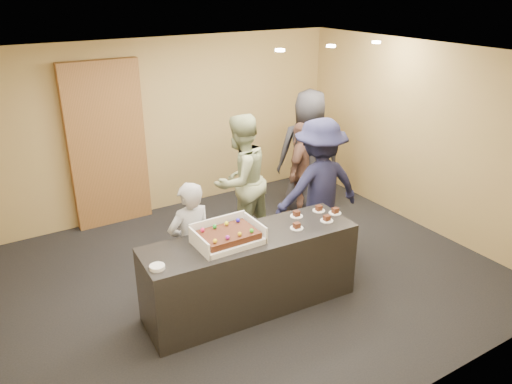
% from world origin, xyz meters
% --- Properties ---
extents(room, '(6.04, 6.00, 2.70)m').
position_xyz_m(room, '(0.00, 0.00, 1.35)').
color(room, black).
rests_on(room, ground).
extents(serving_counter, '(2.44, 0.84, 0.90)m').
position_xyz_m(serving_counter, '(-0.28, -0.58, 0.45)').
color(serving_counter, black).
rests_on(serving_counter, floor).
extents(storage_cabinet, '(1.11, 0.15, 2.45)m').
position_xyz_m(storage_cabinet, '(-0.93, 2.41, 1.23)').
color(storage_cabinet, brown).
rests_on(storage_cabinet, floor).
extents(cake_box, '(0.69, 0.48, 0.20)m').
position_xyz_m(cake_box, '(-0.55, -0.55, 0.95)').
color(cake_box, white).
rests_on(cake_box, serving_counter).
extents(sheet_cake, '(0.59, 0.41, 0.11)m').
position_xyz_m(sheet_cake, '(-0.55, -0.58, 1.00)').
color(sheet_cake, '#3C1C0D').
rests_on(sheet_cake, cake_box).
extents(plate_stack, '(0.15, 0.15, 0.04)m').
position_xyz_m(plate_stack, '(-1.38, -0.67, 0.92)').
color(plate_stack, white).
rests_on(plate_stack, serving_counter).
extents(slice_a, '(0.15, 0.15, 0.07)m').
position_xyz_m(slice_a, '(0.26, -0.69, 0.92)').
color(slice_a, white).
rests_on(slice_a, serving_counter).
extents(slice_b, '(0.15, 0.15, 0.07)m').
position_xyz_m(slice_b, '(0.44, -0.44, 0.92)').
color(slice_b, white).
rests_on(slice_b, serving_counter).
extents(slice_c, '(0.15, 0.15, 0.07)m').
position_xyz_m(slice_c, '(0.66, -0.72, 0.92)').
color(slice_c, white).
rests_on(slice_c, serving_counter).
extents(slice_d, '(0.15, 0.15, 0.07)m').
position_xyz_m(slice_d, '(0.76, -0.45, 0.92)').
color(slice_d, white).
rests_on(slice_d, serving_counter).
extents(slice_e, '(0.15, 0.15, 0.07)m').
position_xyz_m(slice_e, '(0.88, -0.61, 0.92)').
color(slice_e, white).
rests_on(slice_e, serving_counter).
extents(person_server_grey, '(0.57, 0.40, 1.48)m').
position_xyz_m(person_server_grey, '(-0.79, -0.13, 0.74)').
color(person_server_grey, '#98989C').
rests_on(person_server_grey, floor).
extents(person_sage_man, '(1.06, 0.93, 1.85)m').
position_xyz_m(person_sage_man, '(0.41, 0.83, 0.93)').
color(person_sage_man, '#97A375').
rests_on(person_sage_man, floor).
extents(person_navy_man, '(1.29, 0.84, 1.87)m').
position_xyz_m(person_navy_man, '(1.15, 0.05, 0.93)').
color(person_navy_man, '#1A1B39').
rests_on(person_navy_man, floor).
extents(person_brown_extra, '(0.94, 0.82, 1.52)m').
position_xyz_m(person_brown_extra, '(1.64, 1.10, 0.76)').
color(person_brown_extra, brown).
rests_on(person_brown_extra, floor).
extents(person_dark_suit, '(1.15, 1.02, 1.97)m').
position_xyz_m(person_dark_suit, '(1.82, 1.16, 0.99)').
color(person_dark_suit, '#26262A').
rests_on(person_dark_suit, floor).
extents(ceiling_spotlights, '(1.72, 0.12, 0.03)m').
position_xyz_m(ceiling_spotlights, '(1.60, 0.50, 2.67)').
color(ceiling_spotlights, '#FFEAC6').
rests_on(ceiling_spotlights, ceiling).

